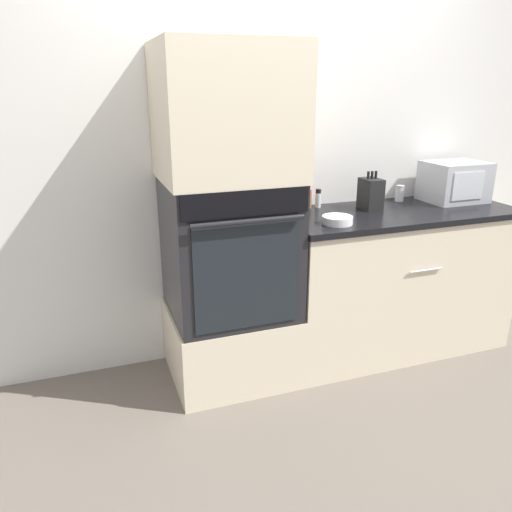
{
  "coord_description": "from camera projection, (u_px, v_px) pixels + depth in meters",
  "views": [
    {
      "loc": [
        -1.08,
        -2.19,
        1.63
      ],
      "look_at": [
        -0.22,
        0.21,
        0.76
      ],
      "focal_mm": 35.0,
      "sensor_mm": 36.0,
      "label": 1
    }
  ],
  "objects": [
    {
      "name": "ground_plane",
      "position": [
        305.0,
        389.0,
        2.82
      ],
      "size": [
        12.0,
        12.0,
        0.0
      ],
      "primitive_type": "plane",
      "color": "#6B6056"
    },
    {
      "name": "wall_back",
      "position": [
        268.0,
        152.0,
        2.98
      ],
      "size": [
        8.0,
        0.05,
        2.5
      ],
      "color": "silver",
      "rests_on": "ground_plane"
    },
    {
      "name": "oven_cabinet_base",
      "position": [
        231.0,
        342.0,
        2.92
      ],
      "size": [
        0.69,
        0.6,
        0.41
      ],
      "color": "beige",
      "rests_on": "ground_plane"
    },
    {
      "name": "wall_oven",
      "position": [
        230.0,
        248.0,
        2.72
      ],
      "size": [
        0.67,
        0.64,
        0.75
      ],
      "color": "black",
      "rests_on": "oven_cabinet_base"
    },
    {
      "name": "oven_cabinet_upper",
      "position": [
        227.0,
        113.0,
        2.49
      ],
      "size": [
        0.69,
        0.6,
        0.67
      ],
      "color": "beige",
      "rests_on": "wall_oven"
    },
    {
      "name": "counter_unit",
      "position": [
        392.0,
        280.0,
        3.17
      ],
      "size": [
        1.48,
        0.63,
        0.91
      ],
      "color": "beige",
      "rests_on": "ground_plane"
    },
    {
      "name": "microwave",
      "position": [
        454.0,
        182.0,
        3.22
      ],
      "size": [
        0.37,
        0.3,
        0.25
      ],
      "color": "#B2B5BA",
      "rests_on": "counter_unit"
    },
    {
      "name": "knife_block",
      "position": [
        371.0,
        194.0,
        3.02
      ],
      "size": [
        0.1,
        0.15,
        0.23
      ],
      "color": "black",
      "rests_on": "counter_unit"
    },
    {
      "name": "bowl",
      "position": [
        337.0,
        220.0,
        2.72
      ],
      "size": [
        0.17,
        0.17,
        0.04
      ],
      "color": "white",
      "rests_on": "counter_unit"
    },
    {
      "name": "condiment_jar_near",
      "position": [
        308.0,
        199.0,
        3.06
      ],
      "size": [
        0.04,
        0.04,
        0.11
      ],
      "color": "brown",
      "rests_on": "counter_unit"
    },
    {
      "name": "condiment_jar_mid",
      "position": [
        400.0,
        193.0,
        3.24
      ],
      "size": [
        0.06,
        0.06,
        0.1
      ],
      "color": "silver",
      "rests_on": "counter_unit"
    },
    {
      "name": "condiment_jar_far",
      "position": [
        318.0,
        199.0,
        3.07
      ],
      "size": [
        0.04,
        0.04,
        0.11
      ],
      "color": "silver",
      "rests_on": "counter_unit"
    }
  ]
}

